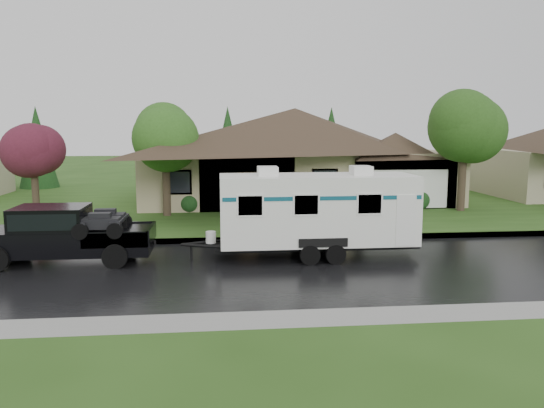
# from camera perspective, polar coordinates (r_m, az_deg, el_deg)

# --- Properties ---
(ground) EXTENTS (140.00, 140.00, 0.00)m
(ground) POSITION_cam_1_polar(r_m,az_deg,el_deg) (19.49, 2.48, -5.35)
(ground) COLOR #2A4D18
(ground) RESTS_ON ground
(road) EXTENTS (140.00, 8.00, 0.01)m
(road) POSITION_cam_1_polar(r_m,az_deg,el_deg) (17.57, 3.42, -6.85)
(road) COLOR black
(road) RESTS_ON ground
(curb) EXTENTS (140.00, 0.50, 0.15)m
(curb) POSITION_cam_1_polar(r_m,az_deg,el_deg) (21.65, 1.63, -3.76)
(curb) COLOR gray
(curb) RESTS_ON ground
(lawn) EXTENTS (140.00, 26.00, 0.15)m
(lawn) POSITION_cam_1_polar(r_m,az_deg,el_deg) (34.15, -1.12, 0.67)
(lawn) COLOR #2A4D18
(lawn) RESTS_ON ground
(house_main) EXTENTS (19.44, 10.80, 6.90)m
(house_main) POSITION_cam_1_polar(r_m,az_deg,el_deg) (32.98, 3.02, 6.52)
(house_main) COLOR tan
(house_main) RESTS_ON lawn
(tree_left_green) EXTENTS (3.42, 3.42, 5.65)m
(tree_left_green) POSITION_cam_1_polar(r_m,az_deg,el_deg) (27.06, -11.43, 7.01)
(tree_left_green) COLOR #382B1E
(tree_left_green) RESTS_ON lawn
(tree_red) EXTENTS (2.79, 2.79, 4.63)m
(tree_red) POSITION_cam_1_polar(r_m,az_deg,el_deg) (29.21, -24.32, 5.11)
(tree_red) COLOR #382B1E
(tree_red) RESTS_ON lawn
(tree_right_green) EXTENTS (3.81, 3.81, 6.30)m
(tree_right_green) POSITION_cam_1_polar(r_m,az_deg,el_deg) (29.92, 19.99, 7.64)
(tree_right_green) COLOR #382B1E
(tree_right_green) RESTS_ON lawn
(shrub_row) EXTENTS (13.60, 1.00, 1.00)m
(shrub_row) POSITION_cam_1_polar(r_m,az_deg,el_deg) (28.71, 3.78, 0.36)
(shrub_row) COLOR #143814
(shrub_row) RESTS_ON lawn
(pickup_truck) EXTENTS (5.84, 2.22, 1.95)m
(pickup_truck) POSITION_cam_1_polar(r_m,az_deg,el_deg) (19.34, -21.79, -2.88)
(pickup_truck) COLOR black
(pickup_truck) RESTS_ON ground
(travel_trailer) EXTENTS (7.21, 2.53, 3.23)m
(travel_trailer) POSITION_cam_1_polar(r_m,az_deg,el_deg) (18.78, 4.86, -0.55)
(travel_trailer) COLOR white
(travel_trailer) RESTS_ON ground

